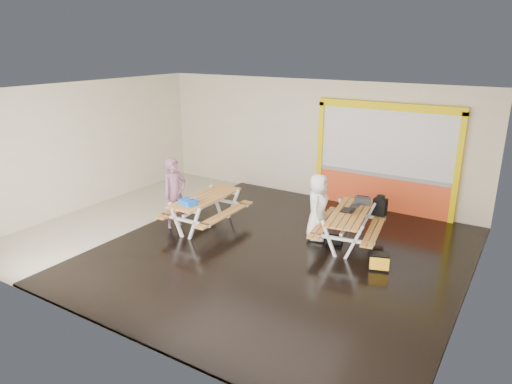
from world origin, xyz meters
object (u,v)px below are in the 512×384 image
Objects in this scene: picnic_table_left at (206,204)px; laptop_right at (350,209)px; person_left at (175,194)px; person_right at (318,207)px; toolbox at (363,201)px; fluke_bag at (379,262)px; blue_pouch at (188,202)px; picnic_table_right at (349,220)px; backpack at (380,206)px; dark_case at (334,239)px; laptop_left at (192,199)px.

laptop_right is (3.39, 1.00, 0.23)m from picnic_table_left.
person_left reaches higher than person_right.
fluke_bag is (0.96, -1.55, -0.69)m from toolbox.
blue_pouch is at bearing -88.85° from picnic_table_left.
toolbox is at bearing 83.08° from laptop_right.
backpack reaches higher than picnic_table_right.
person_left is at bearing -161.37° from laptop_right.
blue_pouch is 4.59m from backpack.
laptop_right is at bearing 30.70° from dark_case.
toolbox reaches higher than backpack.
backpack reaches higher than laptop_right.
laptop_right is at bearing -96.92° from toolbox.
dark_case is (-0.35, -0.77, -0.79)m from toolbox.
laptop_right is 0.96× the size of fluke_bag.
laptop_right is 1.20× the size of dark_case.
laptop_left is 0.84× the size of backpack.
fluke_bag is at bearing -30.60° from dark_case.
picnic_table_left is 4.86× the size of laptop_right.
person_right reaches higher than laptop_left.
fluke_bag is (5.09, 0.42, -0.68)m from person_left.
person_right is 1.14m from toolbox.
picnic_table_left is 5.83× the size of dark_case.
picnic_table_right is at bearing -62.38° from person_left.
person_left reaches higher than picnic_table_right.
toolbox is (0.05, 0.68, 0.28)m from picnic_table_right.
picnic_table_left is at bearing -164.84° from picnic_table_right.
picnic_table_left is 5.36× the size of toolbox.
person_right is at bearing 28.36° from blue_pouch.
fluke_bag is (1.31, -0.78, 0.10)m from dark_case.
picnic_table_left is 5.36× the size of blue_pouch.
toolbox is at bearing 65.53° from dark_case.
picnic_table_left is 4.65× the size of fluke_bag.
person_left is 3.61× the size of backpack.
picnic_table_right is 0.78m from person_right.
blue_pouch is (-3.38, -1.66, 0.03)m from laptop_right.
laptop_left is at bearing -149.60° from toolbox.
picnic_table_left reaches higher than picnic_table_right.
laptop_left reaches higher than picnic_table_right.
laptop_left is at bearing -96.24° from picnic_table_left.
laptop_right is (0.70, 0.22, 0.02)m from person_right.
person_left is 4.15× the size of laptop_right.
person_right reaches higher than picnic_table_left.
laptop_right reaches higher than fluke_bag.
blue_pouch is at bearing -170.72° from fluke_bag.
person_left is 4.31× the size of laptop_left.
toolbox reaches higher than dark_case.
person_left reaches higher than laptop_left.
person_right is 3.88× the size of blue_pouch.
person_left is at bearing -175.23° from fluke_bag.
person_right reaches higher than blue_pouch.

